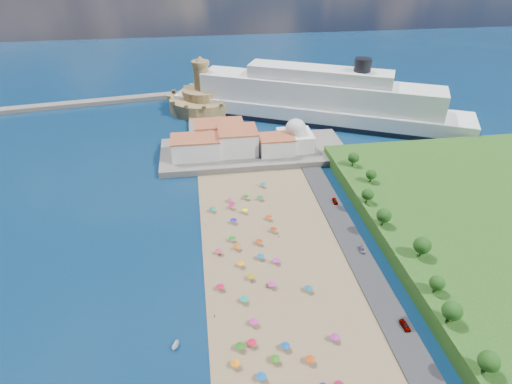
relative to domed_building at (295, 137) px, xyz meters
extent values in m
plane|color=#071938|center=(-30.00, -71.00, -8.97)|extent=(700.00, 700.00, 0.00)
cube|color=#59544C|center=(-20.00, 2.00, -7.47)|extent=(90.00, 36.00, 3.00)
cube|color=#59544C|center=(-42.00, 37.00, -7.77)|extent=(18.00, 70.00, 2.40)
cube|color=#59544C|center=(-140.00, 82.00, -7.67)|extent=(199.03, 34.77, 2.60)
cube|color=silver|center=(-48.00, -2.00, -1.47)|extent=(22.00, 14.00, 9.00)
cube|color=silver|center=(-28.00, 0.00, -0.47)|extent=(18.00, 16.00, 11.00)
cube|color=silver|center=(-10.00, -4.00, -1.97)|extent=(16.00, 12.00, 8.00)
cube|color=silver|center=(-36.00, 12.00, -0.97)|extent=(24.00, 14.00, 10.00)
cube|color=silver|center=(0.00, 0.00, -1.97)|extent=(16.00, 16.00, 8.00)
sphere|color=silver|center=(0.00, 0.00, 4.03)|extent=(10.00, 10.00, 10.00)
cylinder|color=silver|center=(0.00, 0.00, 7.83)|extent=(1.20, 1.20, 1.60)
cylinder|color=olive|center=(-42.00, 67.00, -4.97)|extent=(40.00, 40.00, 8.00)
cylinder|color=olive|center=(-42.00, 67.00, 1.53)|extent=(24.00, 24.00, 5.00)
cylinder|color=olive|center=(-42.00, 67.00, 11.03)|extent=(9.00, 9.00, 14.00)
cylinder|color=olive|center=(-42.00, 67.00, 19.23)|extent=(10.40, 10.40, 2.40)
cone|color=olive|center=(-42.00, 67.00, 21.93)|extent=(6.00, 6.00, 3.00)
cube|color=black|center=(21.83, 40.27, -7.61)|extent=(163.10, 96.32, 2.72)
cube|color=white|center=(21.83, 40.27, -3.93)|extent=(162.02, 95.53, 10.09)
cube|color=white|center=(21.83, 40.27, 7.84)|extent=(129.81, 76.83, 13.45)
cube|color=white|center=(21.83, 40.27, 17.92)|extent=(77.44, 48.34, 6.72)
cylinder|color=black|center=(42.00, 30.49, 24.65)|extent=(8.97, 8.97, 6.72)
cylinder|color=gray|center=(-35.71, -120.78, -7.72)|extent=(0.07, 0.07, 2.00)
cone|color=#0D53AF|center=(-35.71, -120.78, -6.82)|extent=(2.50, 2.50, 0.60)
cylinder|color=gray|center=(-27.50, -89.87, -7.72)|extent=(0.07, 0.07, 2.00)
cone|color=#BB2895|center=(-27.50, -89.87, -6.82)|extent=(2.50, 2.50, 0.60)
cylinder|color=gray|center=(-21.92, -62.22, -7.72)|extent=(0.07, 0.07, 2.00)
cone|color=#91300D|center=(-21.92, -62.22, -6.82)|extent=(2.50, 2.50, 0.60)
cylinder|color=gray|center=(-23.39, -40.17, -7.72)|extent=(0.07, 0.07, 2.00)
cone|color=#147333|center=(-23.39, -40.17, -6.82)|extent=(2.50, 2.50, 0.60)
cylinder|color=gray|center=(-36.12, -70.22, -7.72)|extent=(0.07, 0.07, 2.00)
cone|color=#D0570B|center=(-36.12, -70.22, -6.82)|extent=(2.50, 2.50, 0.60)
cylinder|color=gray|center=(-35.63, -44.72, -7.72)|extent=(0.07, 0.07, 2.00)
cone|color=#CB104F|center=(-35.63, -44.72, -6.82)|extent=(2.50, 2.50, 0.60)
cylinder|color=gray|center=(-28.96, -76.40, -7.72)|extent=(0.07, 0.07, 2.00)
cone|color=#105A99|center=(-28.96, -76.40, -6.82)|extent=(2.50, 2.50, 0.60)
cylinder|color=gray|center=(-22.35, -54.47, -7.72)|extent=(0.07, 0.07, 2.00)
cone|color=red|center=(-22.35, -54.47, -6.82)|extent=(2.50, 2.50, 0.60)
cylinder|color=gray|center=(-29.14, -38.78, -7.72)|extent=(0.07, 0.07, 2.00)
cone|color=#1D6511|center=(-29.14, -38.78, -6.82)|extent=(2.50, 2.50, 0.60)
cylinder|color=gray|center=(-31.45, -116.29, -7.72)|extent=(0.07, 0.07, 2.00)
cone|color=#2A7615|center=(-31.45, -116.29, -6.82)|extent=(2.50, 2.50, 0.60)
cylinder|color=gray|center=(-14.50, -112.06, -7.72)|extent=(0.07, 0.07, 2.00)
cone|color=#99208C|center=(-14.50, -112.06, -6.82)|extent=(2.50, 2.50, 0.60)
cylinder|color=gray|center=(-43.30, -88.66, -7.72)|extent=(0.07, 0.07, 2.00)
cone|color=#C10F36|center=(-43.30, -88.66, -6.82)|extent=(2.50, 2.50, 0.60)
cylinder|color=gray|center=(-35.79, -54.51, -7.72)|extent=(0.07, 0.07, 2.00)
cone|color=#1D0DB5|center=(-35.79, -54.51, -6.82)|extent=(2.50, 2.50, 0.60)
cylinder|color=gray|center=(-42.57, -71.60, -7.72)|extent=(0.07, 0.07, 2.00)
cone|color=#BA275C|center=(-42.57, -71.60, -6.82)|extent=(2.50, 2.50, 0.60)
cylinder|color=gray|center=(-43.04, -45.73, -7.72)|extent=(0.07, 0.07, 2.00)
cone|color=#0D747A|center=(-43.04, -45.73, -6.82)|extent=(2.50, 2.50, 0.60)
cylinder|color=gray|center=(-36.59, -110.49, -7.72)|extent=(0.07, 0.07, 2.00)
cone|color=red|center=(-36.59, -110.49, -6.82)|extent=(2.50, 2.50, 0.60)
cylinder|color=gray|center=(-37.38, -65.48, -7.72)|extent=(0.07, 0.07, 2.00)
cone|color=#1B7414|center=(-37.38, -65.48, -6.82)|extent=(2.50, 2.50, 0.60)
cylinder|color=gray|center=(-33.54, -85.60, -7.72)|extent=(0.07, 0.07, 2.00)
cone|color=#8F760D|center=(-33.54, -85.60, -6.82)|extent=(2.50, 2.50, 0.60)
cylinder|color=gray|center=(-28.09, -112.85, -7.72)|extent=(0.07, 0.07, 2.00)
cone|color=#0C459E|center=(-28.09, -112.85, -6.82)|extent=(2.50, 2.50, 0.60)
cylinder|color=gray|center=(-35.59, -40.11, -7.72)|extent=(0.07, 0.07, 2.00)
cone|color=#BF2982|center=(-35.59, -40.11, -6.82)|extent=(2.50, 2.50, 0.60)
cylinder|color=gray|center=(-35.92, -79.11, -7.72)|extent=(0.07, 0.07, 2.00)
cone|color=orange|center=(-35.92, -79.11, -6.82)|extent=(2.50, 2.50, 0.60)
cylinder|color=gray|center=(-22.73, -117.72, -7.72)|extent=(0.07, 0.07, 2.00)
cone|color=#BF400F|center=(-22.73, -117.72, -6.82)|extent=(2.50, 2.50, 0.60)
cylinder|color=gray|center=(-41.59, -116.15, -7.72)|extent=(0.07, 0.07, 2.00)
cone|color=orange|center=(-41.59, -116.15, -6.82)|extent=(2.50, 2.50, 0.60)
cylinder|color=gray|center=(-28.30, -68.57, -7.72)|extent=(0.07, 0.07, 2.00)
cone|color=#9C360E|center=(-28.30, -68.57, -6.82)|extent=(2.50, 2.50, 0.60)
cylinder|color=gray|center=(-30.84, -48.61, -7.72)|extent=(0.07, 0.07, 2.00)
cone|color=#F5FE0D|center=(-30.84, -48.61, -6.82)|extent=(2.50, 2.50, 0.60)
cylinder|color=gray|center=(-35.10, -103.65, -7.72)|extent=(0.07, 0.07, 2.00)
cone|color=#C0298A|center=(-35.10, -103.65, -6.82)|extent=(2.50, 2.50, 0.60)
cylinder|color=gray|center=(-16.81, -93.30, -7.72)|extent=(0.07, 0.07, 2.00)
cone|color=#0E6082|center=(-16.81, -93.30, -6.82)|extent=(2.50, 2.50, 0.60)
cylinder|color=gray|center=(-36.80, -94.80, -7.72)|extent=(0.07, 0.07, 2.00)
cone|color=#0F897A|center=(-36.80, -94.80, -6.82)|extent=(2.50, 2.50, 0.60)
cylinder|color=gray|center=(-24.20, -79.24, -7.72)|extent=(0.07, 0.07, 2.00)
cone|color=#BB28AA|center=(-24.20, -79.24, -6.82)|extent=(2.50, 2.50, 0.60)
cone|color=#A80D37|center=(-17.77, -125.77, -6.82)|extent=(2.50, 2.50, 0.60)
cylinder|color=gray|center=(-39.88, -111.17, -7.72)|extent=(0.07, 0.07, 2.00)
cone|color=#1D6512|center=(-39.88, -111.17, -6.82)|extent=(2.50, 2.50, 0.60)
cylinder|color=gray|center=(-20.66, -29.94, -7.72)|extent=(0.07, 0.07, 2.00)
cone|color=#0B629A|center=(-20.66, -29.94, -6.82)|extent=(2.50, 2.50, 0.60)
imported|color=tan|center=(-29.02, -89.42, -7.83)|extent=(0.91, 0.64, 1.78)
imported|color=tan|center=(-20.57, -65.57, -7.79)|extent=(0.63, 0.79, 1.87)
imported|color=tan|center=(-18.04, -124.93, -7.84)|extent=(1.11, 0.91, 1.76)
imported|color=tan|center=(-37.75, -110.46, -7.81)|extent=(0.92, 1.77, 1.83)
imported|color=tan|center=(-41.97, -72.49, -7.94)|extent=(0.96, 0.91, 1.56)
imported|color=tan|center=(-19.48, -35.61, -7.80)|extent=(1.06, 1.36, 1.84)
imported|color=tan|center=(-45.73, -99.20, -7.88)|extent=(0.71, 0.72, 1.68)
imported|color=tan|center=(-46.33, -54.85, -7.82)|extent=(0.78, 1.23, 1.82)
imported|color=white|center=(-56.61, -107.64, -8.31)|extent=(2.60, 3.65, 1.32)
imported|color=gray|center=(6.00, -77.45, -7.68)|extent=(2.01, 4.22, 1.19)
imported|color=gray|center=(6.00, -46.92, -7.56)|extent=(2.00, 4.32, 1.43)
imported|color=gray|center=(6.00, -110.70, -7.56)|extent=(1.96, 4.29, 1.43)
cylinder|color=#382314|center=(15.76, -130.16, -1.60)|extent=(0.50, 0.50, 2.76)
sphere|color=#14380F|center=(15.76, -130.16, 0.89)|extent=(4.97, 4.97, 4.97)
cylinder|color=#382314|center=(15.33, -114.89, -1.50)|extent=(0.50, 0.50, 2.94)
sphere|color=#14380F|center=(15.33, -114.89, 1.14)|extent=(5.29, 5.29, 5.29)
cylinder|color=#382314|center=(17.18, -104.06, -1.75)|extent=(0.50, 0.50, 2.45)
sphere|color=#14380F|center=(17.18, -104.06, 0.46)|extent=(4.41, 4.41, 4.41)
cylinder|color=#382314|center=(20.30, -88.64, -1.44)|extent=(0.50, 0.50, 3.07)
sphere|color=#14380F|center=(20.30, -88.64, 1.33)|extent=(5.53, 5.53, 5.53)
cylinder|color=#382314|center=(15.14, -70.94, -1.54)|extent=(0.50, 0.50, 2.87)
sphere|color=#14380F|center=(15.14, -70.94, 1.04)|extent=(5.17, 5.17, 5.17)
cylinder|color=#382314|center=(14.96, -56.21, -1.70)|extent=(0.50, 0.50, 2.56)
sphere|color=#14380F|center=(14.96, -56.21, 0.60)|extent=(4.60, 4.60, 4.60)
cylinder|color=#382314|center=(22.03, -41.68, -1.75)|extent=(0.50, 0.50, 2.44)
sphere|color=#14380F|center=(22.03, -41.68, 0.45)|extent=(4.40, 4.40, 4.40)
cylinder|color=#382314|center=(19.67, -27.07, -1.62)|extent=(0.50, 0.50, 2.71)
sphere|color=#14380F|center=(19.67, -27.07, 0.82)|extent=(4.88, 4.88, 4.88)
camera|label=1|loc=(-46.50, -184.69, 85.61)|focal=30.00mm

